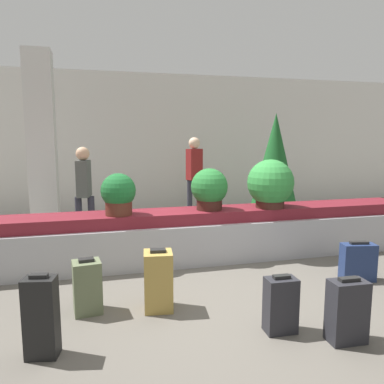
% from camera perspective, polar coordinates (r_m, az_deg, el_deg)
% --- Properties ---
extents(ground_plane, '(18.00, 18.00, 0.00)m').
position_cam_1_polar(ground_plane, '(4.13, 4.86, -15.89)').
color(ground_plane, '#59544C').
extents(back_wall, '(18.00, 0.06, 3.20)m').
position_cam_1_polar(back_wall, '(9.07, -6.50, 7.59)').
color(back_wall, silver).
rests_on(back_wall, ground_plane).
extents(carousel, '(6.91, 0.73, 0.71)m').
position_cam_1_polar(carousel, '(5.24, 0.00, -6.72)').
color(carousel, '#9E9EA3').
rests_on(carousel, ground_plane).
extents(pillar, '(0.47, 0.47, 3.20)m').
position_cam_1_polar(pillar, '(7.21, -21.89, 6.92)').
color(pillar, silver).
rests_on(pillar, ground_plane).
extents(suitcase_0, '(0.31, 0.30, 0.62)m').
position_cam_1_polar(suitcase_0, '(3.80, -5.16, -13.29)').
color(suitcase_0, '#A3843D').
rests_on(suitcase_0, ground_plane).
extents(suitcase_1, '(0.32, 0.20, 0.56)m').
position_cam_1_polar(suitcase_1, '(3.49, 22.56, -16.41)').
color(suitcase_1, '#232328').
rests_on(suitcase_1, ground_plane).
extents(suitcase_2, '(0.28, 0.19, 0.52)m').
position_cam_1_polar(suitcase_2, '(3.49, 13.35, -16.39)').
color(suitcase_2, '#232328').
rests_on(suitcase_2, ground_plane).
extents(suitcase_3, '(0.42, 0.25, 0.48)m').
position_cam_1_polar(suitcase_3, '(4.94, 23.96, -9.72)').
color(suitcase_3, navy).
rests_on(suitcase_3, ground_plane).
extents(suitcase_4, '(0.29, 0.27, 0.54)m').
position_cam_1_polar(suitcase_4, '(3.87, -15.67, -13.73)').
color(suitcase_4, '#5B6647').
rests_on(suitcase_4, ground_plane).
extents(suitcase_5, '(0.27, 0.21, 0.67)m').
position_cam_1_polar(suitcase_5, '(3.25, -21.99, -17.27)').
color(suitcase_5, black).
rests_on(suitcase_5, ground_plane).
extents(potted_plant_0, '(0.66, 0.66, 0.69)m').
position_cam_1_polar(potted_plant_0, '(5.40, 11.86, 1.16)').
color(potted_plant_0, '#381914').
rests_on(potted_plant_0, carousel).
extents(potted_plant_1, '(0.45, 0.45, 0.54)m').
position_cam_1_polar(potted_plant_1, '(4.88, -11.15, -0.30)').
color(potted_plant_1, '#4C2319').
rests_on(potted_plant_1, carousel).
extents(potted_plant_2, '(0.51, 0.51, 0.57)m').
position_cam_1_polar(potted_plant_2, '(5.15, 2.66, 0.44)').
color(potted_plant_2, '#381914').
rests_on(potted_plant_2, carousel).
extents(traveler_0, '(0.31, 0.35, 1.55)m').
position_cam_1_polar(traveler_0, '(6.31, -16.13, 0.83)').
color(traveler_0, '#282833').
rests_on(traveler_0, ground_plane).
extents(traveler_1, '(0.37, 0.30, 1.71)m').
position_cam_1_polar(traveler_1, '(7.90, 0.35, 3.37)').
color(traveler_1, '#282833').
rests_on(traveler_1, ground_plane).
extents(decorated_tree, '(1.01, 1.01, 2.19)m').
position_cam_1_polar(decorated_tree, '(7.82, 12.51, 4.30)').
color(decorated_tree, '#4C331E').
rests_on(decorated_tree, ground_plane).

